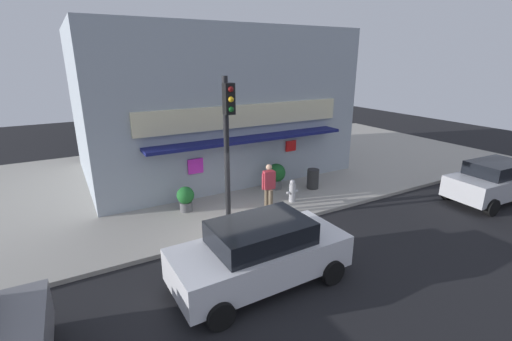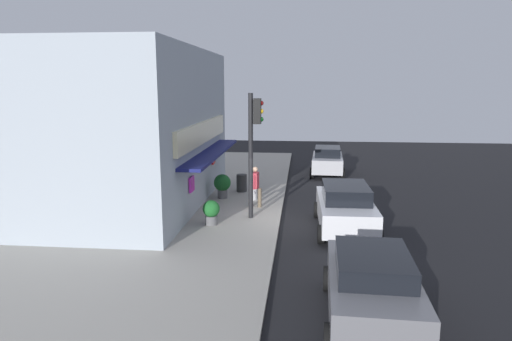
% 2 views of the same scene
% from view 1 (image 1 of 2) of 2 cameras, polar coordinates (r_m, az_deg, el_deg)
% --- Properties ---
extents(ground_plane, '(52.89, 52.89, 0.00)m').
position_cam_1_polar(ground_plane, '(11.50, -2.57, -10.65)').
color(ground_plane, black).
extents(sidewalk, '(35.26, 12.79, 0.14)m').
position_cam_1_polar(sidewalk, '(16.97, -12.49, -1.23)').
color(sidewalk, '#A39E93').
rests_on(sidewalk, ground_plane).
extents(corner_building, '(11.73, 8.58, 6.60)m').
position_cam_1_polar(corner_building, '(17.73, -7.64, 11.03)').
color(corner_building, '#9EA8B2').
rests_on(corner_building, sidewalk).
extents(traffic_light, '(0.32, 0.58, 4.80)m').
position_cam_1_polar(traffic_light, '(11.33, -4.61, 6.30)').
color(traffic_light, black).
rests_on(traffic_light, sidewalk).
extents(fire_hydrant, '(0.49, 0.25, 0.90)m').
position_cam_1_polar(fire_hydrant, '(13.68, 5.89, -3.31)').
color(fire_hydrant, '#B2B2B7').
rests_on(fire_hydrant, sidewalk).
extents(trash_can, '(0.50, 0.50, 0.84)m').
position_cam_1_polar(trash_can, '(15.19, 9.18, -1.33)').
color(trash_can, '#2D2D2D').
rests_on(trash_can, sidewalk).
extents(pedestrian, '(0.55, 0.56, 1.73)m').
position_cam_1_polar(pedestrian, '(12.75, 2.08, -2.38)').
color(pedestrian, brown).
rests_on(pedestrian, sidewalk).
extents(potted_plant_by_doorway, '(0.63, 0.63, 0.92)m').
position_cam_1_polar(potted_plant_by_doorway, '(13.02, -11.31, -4.33)').
color(potted_plant_by_doorway, '#59595B').
rests_on(potted_plant_by_doorway, sidewalk).
extents(potted_plant_by_window, '(0.77, 0.77, 1.10)m').
position_cam_1_polar(potted_plant_by_window, '(14.87, 3.31, -0.64)').
color(potted_plant_by_window, '#59595B').
rests_on(potted_plant_by_window, sidewalk).
extents(parked_car_white, '(4.45, 2.17, 1.69)m').
position_cam_1_polar(parked_car_white, '(8.97, 0.72, -13.08)').
color(parked_car_white, silver).
rests_on(parked_car_white, ground_plane).
extents(parked_car_silver, '(4.06, 2.10, 1.63)m').
position_cam_1_polar(parked_car_silver, '(16.75, 34.05, -1.41)').
color(parked_car_silver, '#B7B7BC').
rests_on(parked_car_silver, ground_plane).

